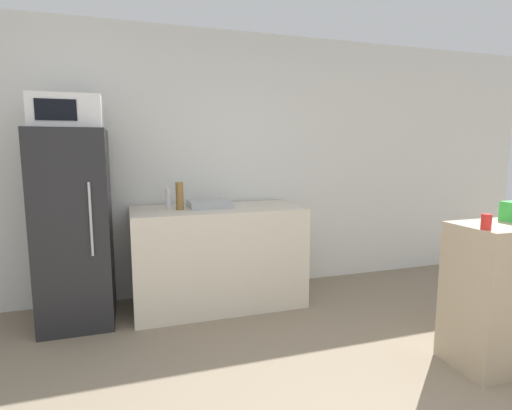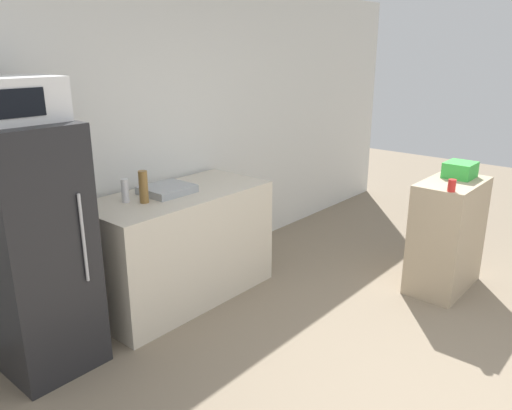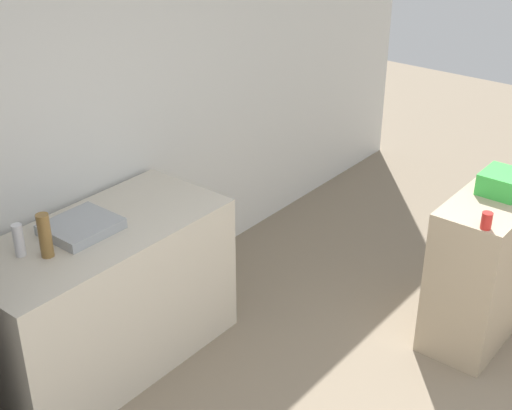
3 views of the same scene
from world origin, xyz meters
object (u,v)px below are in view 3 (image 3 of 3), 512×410
object	(u,v)px
bottle_short	(19,240)
jar	(487,221)
basket	(502,182)
bottle_tall	(45,236)

from	to	relation	value
bottle_short	jar	world-z (taller)	bottle_short
basket	bottle_short	bearing A→B (deg)	142.12
bottle_short	basket	world-z (taller)	same
bottle_short	basket	bearing A→B (deg)	-37.88
bottle_tall	jar	bearing A→B (deg)	-46.20
bottle_tall	bottle_short	size ratio (longest dim) A/B	1.35
bottle_tall	bottle_short	distance (m)	0.15
bottle_tall	basket	world-z (taller)	bottle_tall
bottle_tall	jar	xyz separation A→B (m)	(1.63, -1.70, -0.03)
bottle_tall	jar	world-z (taller)	bottle_tall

